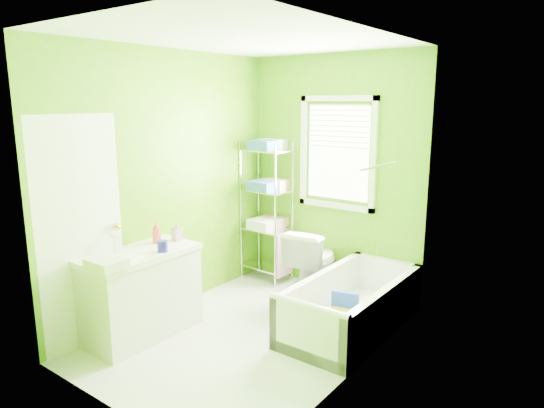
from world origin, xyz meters
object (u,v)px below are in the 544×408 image
Objects in this scene: bathtub at (351,312)px; vanity at (141,291)px; wire_shelf_unit at (268,196)px; toilet at (313,262)px.

bathtub is 1.48× the size of vanity.
wire_shelf_unit is (0.06, 1.84, 0.60)m from vanity.
wire_shelf_unit is (-0.70, 0.13, 0.63)m from toilet.
bathtub is 1.95m from vanity.
wire_shelf_unit is (-1.41, 0.59, 0.86)m from bathtub.
toilet is at bearing 66.02° from vanity.
toilet is (-0.71, 0.46, 0.22)m from bathtub.
toilet is 0.46× the size of wire_shelf_unit.
bathtub is at bearing 40.33° from vanity.
wire_shelf_unit is at bearing 88.17° from vanity.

